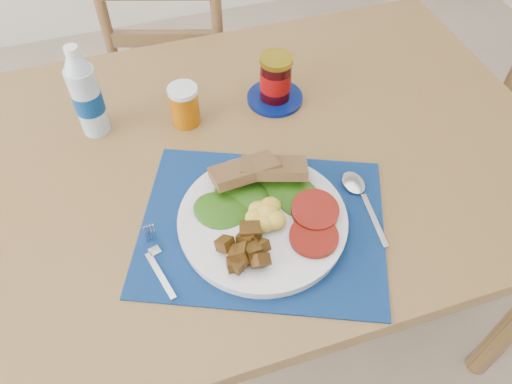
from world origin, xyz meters
TOP-DOWN VIEW (x-y plane):
  - ground at (0.00, 0.00)m, footprint 4.00×4.00m
  - table at (0.00, 0.20)m, footprint 1.40×0.90m
  - chair_far at (-0.01, 0.91)m, footprint 0.48×0.47m
  - placemat at (0.01, 0.01)m, footprint 0.56×0.51m
  - breakfast_plate at (0.00, 0.00)m, footprint 0.31×0.31m
  - fork at (-0.20, -0.01)m, footprint 0.04×0.15m
  - spoon at (0.21, 0.02)m, footprint 0.04×0.19m
  - water_bottle at (-0.26, 0.37)m, footprint 0.06×0.06m
  - juice_glass at (-0.07, 0.33)m, footprint 0.06×0.06m
  - jam_on_saucer at (0.15, 0.34)m, footprint 0.13×0.13m

SIDE VIEW (x-z plane):
  - ground at x=0.00m, z-range 0.00..0.00m
  - chair_far at x=-0.01m, z-range 0.02..1.05m
  - table at x=0.00m, z-range 0.29..1.04m
  - placemat at x=0.01m, z-range 0.75..0.75m
  - fork at x=-0.20m, z-range 0.75..0.76m
  - spoon at x=0.21m, z-range 0.75..0.76m
  - breakfast_plate at x=0.00m, z-range 0.74..0.81m
  - juice_glass at x=-0.07m, z-range 0.75..0.84m
  - jam_on_saucer at x=0.15m, z-range 0.74..0.86m
  - water_bottle at x=-0.26m, z-range 0.74..0.95m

